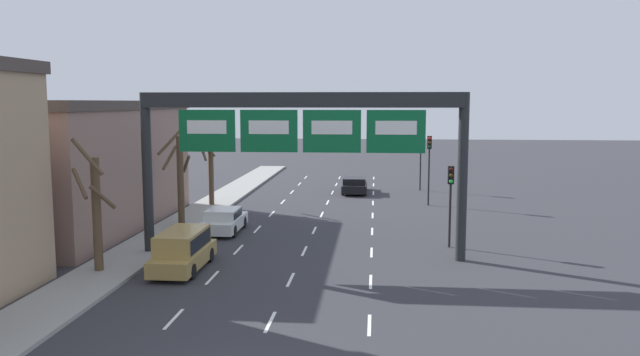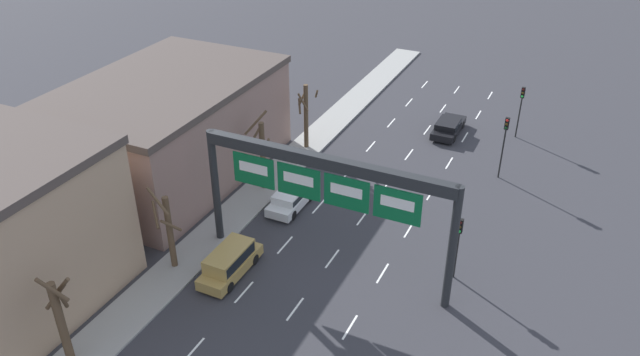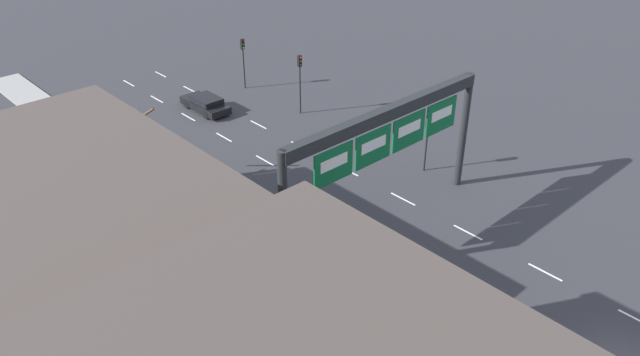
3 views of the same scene
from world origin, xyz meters
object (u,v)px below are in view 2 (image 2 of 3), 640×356
sign_gantry (324,183)px  car_black (448,126)px  tree_bare_third (61,318)px  tree_bare_furthest (168,229)px  tree_bare_closest (306,113)px  traffic_light_near_gantry (459,236)px  traffic_light_far_end (505,136)px  car_white (290,199)px  suv_gold (230,261)px  traffic_light_mid_block (521,102)px  tree_bare_second (262,152)px

sign_gantry → car_black: bearing=85.2°
tree_bare_third → tree_bare_furthest: 8.42m
tree_bare_closest → traffic_light_near_gantry: bearing=-36.1°
sign_gantry → traffic_light_far_end: sign_gantry is taller
car_white → tree_bare_closest: 9.30m
traffic_light_near_gantry → tree_bare_furthest: 16.73m
suv_gold → traffic_light_near_gantry: traffic_light_near_gantry is taller
traffic_light_mid_block → traffic_light_far_end: 7.47m
traffic_light_mid_block → traffic_light_far_end: bearing=-89.5°
traffic_light_mid_block → tree_bare_second: 22.29m
traffic_light_far_end → car_white: bearing=-139.6°
car_white → tree_bare_second: tree_bare_second is taller
tree_bare_furthest → tree_bare_second: bearing=88.3°
car_white → car_black: size_ratio=0.89×
traffic_light_near_gantry → suv_gold: bearing=-156.1°
tree_bare_third → tree_bare_second: bearing=89.5°
car_white → tree_bare_third: (-3.14, -17.29, 2.34)m
car_black → traffic_light_mid_block: size_ratio=1.07×
suv_gold → sign_gantry: bearing=29.1°
suv_gold → tree_bare_second: (-3.11, 9.41, 2.04)m
traffic_light_far_end → tree_bare_third: (-15.35, -27.69, -0.42)m
tree_bare_third → traffic_light_mid_block: bearing=66.5°
car_white → tree_bare_second: size_ratio=0.76×
traffic_light_mid_block → tree_bare_closest: size_ratio=0.84×
sign_gantry → tree_bare_third: bearing=-123.9°
car_white → tree_bare_second: bearing=153.3°
suv_gold → traffic_light_near_gantry: (12.07, 5.36, 1.99)m
suv_gold → tree_bare_furthest: 4.02m
tree_bare_third → car_black: bearing=73.4°
traffic_light_mid_block → tree_bare_closest: tree_bare_closest is taller
traffic_light_mid_block → tree_bare_closest: (-15.10, -9.38, -0.09)m
tree_bare_second → car_black: bearing=56.1°
sign_gantry → suv_gold: size_ratio=3.23×
traffic_light_near_gantry → traffic_light_far_end: (0.01, 12.94, 0.54)m
car_black → tree_bare_furthest: tree_bare_furthest is taller
suv_gold → tree_bare_second: 10.12m
car_white → traffic_light_far_end: size_ratio=0.87×
car_white → tree_bare_third: 17.73m
sign_gantry → tree_bare_closest: sign_gantry is taller
car_white → tree_bare_furthest: 9.70m
traffic_light_mid_block → car_black: bearing=-161.2°
traffic_light_mid_block → tree_bare_third: 38.33m
tree_bare_second → tree_bare_third: bearing=-90.5°
tree_bare_third → tree_bare_furthest: (-0.15, 8.41, -0.22)m
car_white → tree_bare_furthest: size_ratio=0.75×
traffic_light_near_gantry → tree_bare_furthest: (-15.48, -6.33, -0.11)m
car_black → tree_bare_furthest: (-10.07, -24.91, 2.16)m
car_black → traffic_light_far_end: bearing=-46.1°
traffic_light_near_gantry → tree_bare_second: 15.71m
tree_bare_second → tree_bare_furthest: tree_bare_furthest is taller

